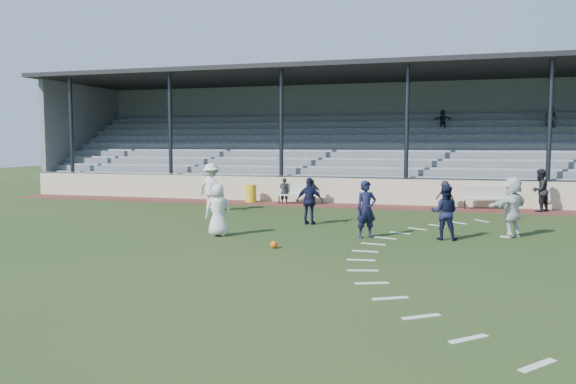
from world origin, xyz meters
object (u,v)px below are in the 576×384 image
object	(u,v)px
bench_left	(298,192)
official	(540,190)
player_white_lead	(218,210)
football	(274,245)
player_navy_lead	(366,209)
bench_right	(484,196)
trash_bin	(251,193)

from	to	relation	value
bench_left	official	world-z (taller)	official
bench_left	official	bearing A→B (deg)	-5.70
player_white_lead	bench_left	bearing A→B (deg)	-111.77
football	player_navy_lead	world-z (taller)	player_navy_lead
player_white_lead	player_navy_lead	size ratio (longest dim) A/B	0.94
bench_right	player_navy_lead	world-z (taller)	player_navy_lead
official	bench_right	bearing A→B (deg)	-59.52
bench_right	official	xyz separation A→B (m)	(2.14, -0.43, 0.32)
player_white_lead	official	world-z (taller)	official
player_navy_lead	bench_right	bearing A→B (deg)	35.70
player_white_lead	bench_right	bearing A→B (deg)	-152.16
player_navy_lead	trash_bin	bearing A→B (deg)	97.80
trash_bin	football	world-z (taller)	trash_bin
football	trash_bin	bearing A→B (deg)	112.96
bench_left	player_navy_lead	size ratio (longest dim) A/B	1.17
bench_left	bench_right	xyz separation A→B (m)	(8.27, 0.37, 0.00)
bench_right	football	distance (m)	12.69
football	player_white_lead	xyz separation A→B (m)	(-2.26, 1.44, 0.71)
player_white_lead	player_navy_lead	world-z (taller)	player_navy_lead
bench_left	official	distance (m)	10.41
bench_right	player_navy_lead	size ratio (longest dim) A/B	1.17
bench_right	player_navy_lead	xyz separation A→B (m)	(-3.84, -8.77, 0.28)
trash_bin	bench_left	bearing A→B (deg)	-4.27
football	player_navy_lead	bearing A→B (deg)	47.97
trash_bin	player_white_lead	distance (m)	9.84
player_navy_lead	football	bearing A→B (deg)	-162.68
bench_left	player_navy_lead	xyz separation A→B (m)	(4.43, -8.40, 0.28)
player_navy_lead	official	bearing A→B (deg)	23.71
official	football	bearing A→B (deg)	4.66
player_navy_lead	official	world-z (taller)	official
football	official	bearing A→B (deg)	52.84
trash_bin	player_navy_lead	world-z (taller)	player_navy_lead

